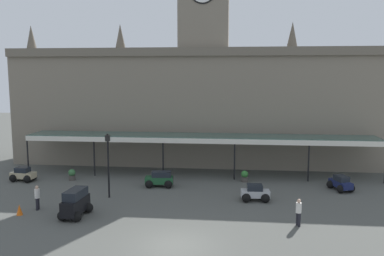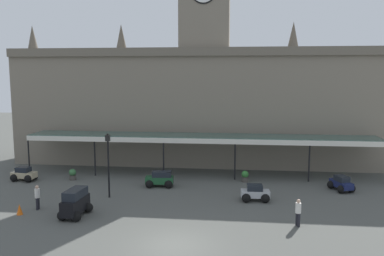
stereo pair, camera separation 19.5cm
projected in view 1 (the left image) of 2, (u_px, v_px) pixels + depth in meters
ground_plane at (176, 245)px, 21.17m from camera, size 140.00×140.00×0.00m
station_building at (204, 98)px, 40.56m from camera, size 38.42×6.42×21.00m
entrance_canopy at (200, 137)px, 35.63m from camera, size 31.44×3.26×3.63m
car_black_van at (76, 204)px, 25.37m from camera, size 1.71×2.46×1.77m
car_silver_sedan at (255, 194)px, 28.64m from camera, size 2.08×1.57×1.19m
car_beige_sedan at (23, 175)px, 33.94m from camera, size 2.13×1.65×1.19m
car_navy_sedan at (341, 184)px, 31.20m from camera, size 1.93×2.23×1.19m
car_green_estate at (160, 180)px, 32.21m from camera, size 2.31×1.66×1.27m
pedestrian_beside_cars at (37, 197)px, 26.62m from camera, size 0.34×0.39×1.67m
pedestrian_crossing_forecourt at (299, 211)px, 23.77m from camera, size 0.34×0.38×1.67m
victorian_lamppost at (108, 158)px, 29.02m from camera, size 0.30×0.30×4.81m
traffic_cone at (19, 210)px, 25.70m from camera, size 0.40×0.40×0.70m
planter_near_kerb at (245, 176)px, 33.70m from camera, size 0.60×0.60×0.96m
planter_forecourt_centre at (72, 175)px, 34.21m from camera, size 0.60×0.60×0.96m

